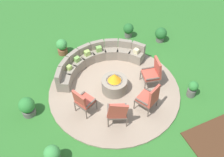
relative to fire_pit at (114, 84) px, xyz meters
name	(u,v)px	position (x,y,z in m)	size (l,w,h in m)	color
ground_plane	(114,91)	(0.00, 0.00, -0.37)	(24.00, 24.00, 0.00)	#2D6B28
patio_circle	(114,90)	(0.00, 0.00, -0.34)	(4.64, 4.64, 0.06)	gray
mulch_bed_right	(220,139)	(2.09, -3.14, -0.35)	(1.94, 1.37, 0.04)	#472B19
fire_pit	(114,84)	(0.00, 0.00, 0.00)	(0.89, 0.89, 0.78)	gray
curved_stone_bench	(96,60)	(-0.09, 1.44, -0.01)	(3.66, 1.49, 0.74)	gray
lounge_chair_front_left	(83,101)	(-1.30, -0.46, 0.25)	(0.74, 0.74, 1.08)	brown
lounge_chair_front_right	(117,112)	(-0.51, -1.29, 0.25)	(0.79, 0.77, 1.12)	brown
lounge_chair_back_left	(149,98)	(0.66, -1.22, 0.24)	(0.81, 0.81, 1.08)	brown
lounge_chair_back_right	(153,72)	(1.36, -0.29, 0.26)	(0.70, 0.70, 1.11)	brown
potted_plant_0	(62,47)	(-1.05, 2.74, -0.01)	(0.44, 0.44, 0.68)	brown
potted_plant_1	(193,89)	(2.36, -1.30, -0.02)	(0.35, 0.35, 0.65)	#605B56
potted_plant_2	(128,30)	(1.89, 2.63, 0.00)	(0.44, 0.44, 0.66)	#605B56
potted_plant_3	(53,155)	(-2.69, -1.75, 0.05)	(0.46, 0.46, 0.77)	#605B56
potted_plant_4	(27,106)	(-2.97, 0.27, 0.01)	(0.52, 0.52, 0.71)	#605B56
potted_plant_5	(161,34)	(3.01, 1.79, -0.01)	(0.50, 0.50, 0.65)	#605B56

